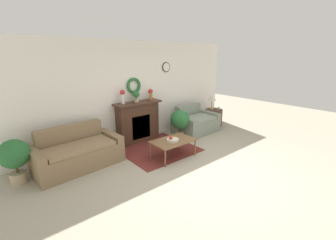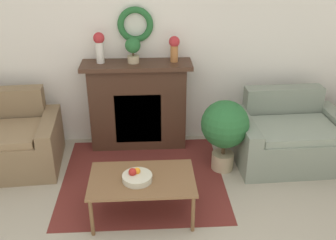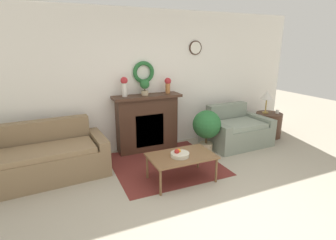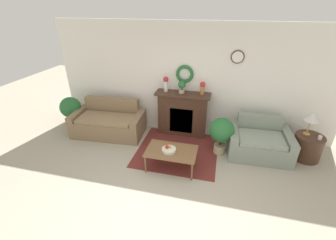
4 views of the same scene
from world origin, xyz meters
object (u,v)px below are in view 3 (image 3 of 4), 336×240
(table_lamp, at_px, (267,96))
(vase_on_mantel_right, at_px, (168,84))
(loveseat_right, at_px, (235,130))
(couch_left, at_px, (49,158))
(coffee_table, at_px, (181,157))
(side_table_by_loveseat, at_px, (268,125))
(fruit_bowl, at_px, (180,154))
(potted_plant_floor_by_loveseat, at_px, (207,126))
(fireplace, at_px, (147,122))
(mug, at_px, (277,112))
(vase_on_mantel_left, at_px, (124,85))
(potted_plant_on_mantel, at_px, (145,86))

(table_lamp, relative_size, vase_on_mantel_right, 1.65)
(loveseat_right, bearing_deg, couch_left, 177.47)
(couch_left, distance_m, table_lamp, 4.60)
(coffee_table, bearing_deg, vase_on_mantel_right, 74.11)
(loveseat_right, xyz_separation_m, side_table_by_loveseat, (1.00, 0.08, -0.02))
(fruit_bowl, relative_size, side_table_by_loveseat, 0.49)
(coffee_table, bearing_deg, potted_plant_floor_by_loveseat, 39.78)
(fireplace, relative_size, loveseat_right, 0.99)
(vase_on_mantel_right, bearing_deg, fireplace, -179.31)
(side_table_by_loveseat, distance_m, potted_plant_floor_by_loveseat, 1.86)
(couch_left, bearing_deg, coffee_table, -31.77)
(coffee_table, height_order, potted_plant_floor_by_loveseat, potted_plant_floor_by_loveseat)
(couch_left, relative_size, loveseat_right, 1.36)
(mug, bearing_deg, table_lamp, 141.84)
(side_table_by_loveseat, bearing_deg, vase_on_mantel_left, 173.05)
(coffee_table, bearing_deg, side_table_by_loveseat, 20.45)
(couch_left, height_order, vase_on_mantel_left, vase_on_mantel_left)
(table_lamp, bearing_deg, fruit_bowl, -157.79)
(fireplace, height_order, fruit_bowl, fireplace)
(couch_left, height_order, vase_on_mantel_right, vase_on_mantel_right)
(side_table_by_loveseat, height_order, vase_on_mantel_right, vase_on_mantel_right)
(fruit_bowl, bearing_deg, potted_plant_on_mantel, 91.41)
(vase_on_mantel_right, bearing_deg, potted_plant_on_mantel, -177.65)
(mug, xyz_separation_m, vase_on_mantel_right, (-2.48, 0.49, 0.71))
(fruit_bowl, xyz_separation_m, side_table_by_loveseat, (2.81, 1.06, -0.18))
(vase_on_mantel_right, relative_size, potted_plant_on_mantel, 1.01)
(coffee_table, xyz_separation_m, mug, (2.89, 0.93, 0.21))
(couch_left, distance_m, coffee_table, 2.11)
(vase_on_mantel_left, height_order, potted_plant_on_mantel, vase_on_mantel_left)
(fruit_bowl, height_order, mug, mug)
(loveseat_right, relative_size, vase_on_mantel_left, 3.66)
(loveseat_right, distance_m, potted_plant_floor_by_loveseat, 0.88)
(vase_on_mantel_right, bearing_deg, vase_on_mantel_left, 180.00)
(loveseat_right, bearing_deg, coffee_table, -153.71)
(coffee_table, relative_size, fruit_bowl, 3.55)
(fruit_bowl, relative_size, potted_plant_floor_by_loveseat, 0.33)
(fireplace, relative_size, mug, 15.87)
(fruit_bowl, distance_m, potted_plant_on_mantel, 1.66)
(loveseat_right, distance_m, fruit_bowl, 2.06)
(loveseat_right, relative_size, potted_plant_floor_by_loveseat, 1.56)
(side_table_by_loveseat, relative_size, vase_on_mantel_right, 1.88)
(loveseat_right, xyz_separation_m, vase_on_mantel_left, (-2.23, 0.47, 1.03))
(fruit_bowl, distance_m, side_table_by_loveseat, 3.01)
(couch_left, distance_m, mug, 4.76)
(side_table_by_loveseat, height_order, table_lamp, table_lamp)
(loveseat_right, distance_m, vase_on_mantel_right, 1.75)
(side_table_by_loveseat, bearing_deg, potted_plant_on_mantel, 172.50)
(coffee_table, xyz_separation_m, fruit_bowl, (-0.05, -0.03, 0.07))
(coffee_table, xyz_separation_m, vase_on_mantel_right, (0.41, 1.42, 0.91))
(fireplace, relative_size, potted_plant_floor_by_loveseat, 1.55)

